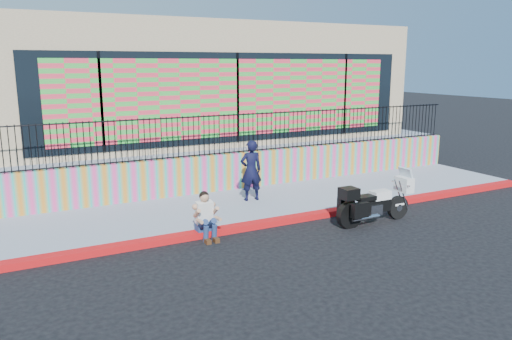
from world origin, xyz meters
TOP-DOWN VIEW (x-y plane):
  - ground at (0.00, 0.00)m, footprint 90.00×90.00m
  - red_curb at (0.00, 0.00)m, footprint 16.00×0.30m
  - sidewalk at (0.00, 1.65)m, footprint 16.00×3.00m
  - mural_wall at (0.00, 3.25)m, footprint 16.00×0.20m
  - metal_fence at (0.00, 3.25)m, footprint 15.80×0.04m
  - elevated_platform at (0.00, 8.35)m, footprint 16.00×10.00m
  - storefront_building at (0.00, 8.13)m, footprint 14.00×8.06m
  - police_motorcycle at (1.27, -1.02)m, footprint 2.14×0.71m
  - police_officer at (-0.69, 1.83)m, footprint 0.66×0.48m
  - seated_man at (-2.83, -0.18)m, footprint 0.54×0.71m

SIDE VIEW (x-z plane):
  - ground at x=0.00m, z-range 0.00..0.00m
  - red_curb at x=0.00m, z-range 0.00..0.15m
  - sidewalk at x=0.00m, z-range 0.00..0.15m
  - seated_man at x=-2.83m, z-range -0.08..0.98m
  - police_motorcycle at x=1.27m, z-range -0.11..1.22m
  - elevated_platform at x=0.00m, z-range 0.00..1.25m
  - mural_wall at x=0.00m, z-range 0.15..1.25m
  - police_officer at x=-0.69m, z-range 0.15..1.85m
  - metal_fence at x=0.00m, z-range 1.25..2.45m
  - storefront_building at x=0.00m, z-range 1.25..5.25m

